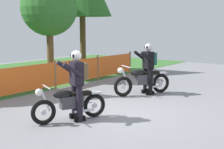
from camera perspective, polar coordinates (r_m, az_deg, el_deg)
The scene contains 8 objects.
ground at distance 8.25m, azimuth 0.15°, elevation -7.09°, with size 24.00×24.00×0.02m, color gray.
barrier_fence at distance 10.64m, azimuth -15.03°, elevation -0.71°, with size 11.72×0.08×1.05m.
tree_near_right at distance 13.29m, azimuth -11.43°, elevation 11.78°, with size 2.32×2.32×4.15m.
motorcycle_lead at distance 10.34m, azimuth 5.54°, elevation -1.07°, with size 1.90×1.09×0.99m.
motorcycle_trailing at distance 7.55m, azimuth -7.79°, elevation -5.22°, with size 1.77×0.90×0.89m.
rider_lead at distance 10.38m, azimuth 6.65°, elevation 1.60°, with size 0.78×0.70×1.69m.
rider_trailing at distance 7.52m, azimuth -6.42°, elevation -1.21°, with size 0.78×0.69×1.69m.
traffic_cone at distance 9.34m, azimuth -6.17°, elevation -3.53°, with size 0.32×0.32×0.53m.
Camera 1 is at (-6.23, -4.90, 2.27)m, focal length 50.08 mm.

